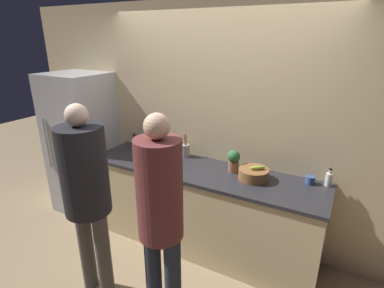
# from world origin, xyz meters

# --- Properties ---
(ground_plane) EXTENTS (14.00, 14.00, 0.00)m
(ground_plane) POSITION_xyz_m (0.00, 0.00, 0.00)
(ground_plane) COLOR #9E8460
(wall_back) EXTENTS (5.20, 0.06, 2.60)m
(wall_back) POSITION_xyz_m (0.00, 0.72, 1.30)
(wall_back) COLOR #D6BC8C
(wall_back) RESTS_ON ground_plane
(counter) EXTENTS (2.51, 0.70, 0.93)m
(counter) POSITION_xyz_m (0.00, 0.38, 0.47)
(counter) COLOR beige
(counter) RESTS_ON ground_plane
(refrigerator) EXTENTS (0.73, 0.69, 1.82)m
(refrigerator) POSITION_xyz_m (-1.74, 0.36, 0.91)
(refrigerator) COLOR #B7B7BC
(refrigerator) RESTS_ON ground_plane
(person_left) EXTENTS (0.38, 0.38, 1.77)m
(person_left) POSITION_xyz_m (-0.55, -0.66, 1.08)
(person_left) COLOR #4C4742
(person_left) RESTS_ON ground_plane
(person_center) EXTENTS (0.33, 0.33, 1.78)m
(person_center) POSITION_xyz_m (0.18, -0.64, 1.05)
(person_center) COLOR #232838
(person_center) RESTS_ON ground_plane
(fruit_bowl) EXTENTS (0.29, 0.29, 0.15)m
(fruit_bowl) POSITION_xyz_m (0.54, 0.41, 0.99)
(fruit_bowl) COLOR brown
(fruit_bowl) RESTS_ON counter
(utensil_crock) EXTENTS (0.10, 0.10, 0.28)m
(utensil_crock) POSITION_xyz_m (-0.33, 0.60, 1.01)
(utensil_crock) COLOR #ADA393
(utensil_crock) RESTS_ON counter
(bottle_red) EXTENTS (0.07, 0.07, 0.20)m
(bottle_red) POSITION_xyz_m (-0.97, 0.49, 1.01)
(bottle_red) COLOR red
(bottle_red) RESTS_ON counter
(bottle_green) EXTENTS (0.06, 0.06, 0.16)m
(bottle_green) POSITION_xyz_m (-0.62, 0.56, 1.00)
(bottle_green) COLOR #236033
(bottle_green) RESTS_ON counter
(bottle_clear) EXTENTS (0.06, 0.06, 0.18)m
(bottle_clear) POSITION_xyz_m (1.19, 0.61, 1.00)
(bottle_clear) COLOR silver
(bottle_clear) RESTS_ON counter
(cup_blue) EXTENTS (0.09, 0.09, 0.08)m
(cup_blue) POSITION_xyz_m (1.03, 0.57, 0.97)
(cup_blue) COLOR #335184
(cup_blue) RESTS_ON counter
(potted_plant) EXTENTS (0.13, 0.13, 0.23)m
(potted_plant) POSITION_xyz_m (0.30, 0.48, 1.06)
(potted_plant) COLOR #9E6042
(potted_plant) RESTS_ON counter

